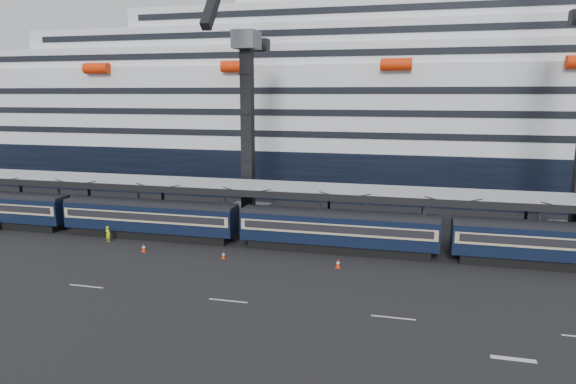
% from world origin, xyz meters
% --- Properties ---
extents(ground, '(260.00, 260.00, 0.00)m').
position_xyz_m(ground, '(0.00, 0.00, 0.00)').
color(ground, black).
rests_on(ground, ground).
extents(lane_markings, '(111.00, 4.27, 0.02)m').
position_xyz_m(lane_markings, '(8.15, -5.23, 0.01)').
color(lane_markings, beige).
rests_on(lane_markings, ground).
extents(train, '(133.05, 3.00, 4.05)m').
position_xyz_m(train, '(-4.65, 10.00, 2.20)').
color(train, black).
rests_on(train, ground).
extents(canopy, '(130.00, 6.25, 5.53)m').
position_xyz_m(canopy, '(0.00, 14.00, 5.25)').
color(canopy, '#9DA0A6').
rests_on(canopy, ground).
extents(cruise_ship, '(214.09, 28.84, 34.00)m').
position_xyz_m(cruise_ship, '(-1.08, 45.99, 12.34)').
color(cruise_ship, black).
rests_on(cruise_ship, ground).
extents(crane_dark_near, '(4.50, 17.75, 35.08)m').
position_xyz_m(crane_dark_near, '(-20.00, 18.59, 11.93)').
color(crane_dark_near, '#4E5056').
rests_on(crane_dark_near, ground).
extents(worker, '(0.70, 0.56, 1.66)m').
position_xyz_m(worker, '(-31.49, 7.50, 0.83)').
color(worker, '#DAF80D').
rests_on(worker, ground).
extents(traffic_cone_b, '(0.42, 0.42, 0.84)m').
position_xyz_m(traffic_cone_b, '(-26.20, 5.36, 0.41)').
color(traffic_cone_b, '#F12E07').
rests_on(traffic_cone_b, ground).
extents(traffic_cone_c, '(0.35, 0.35, 0.70)m').
position_xyz_m(traffic_cone_c, '(-17.96, 5.30, 0.35)').
color(traffic_cone_c, '#F12E07').
rests_on(traffic_cone_c, ground).
extents(traffic_cone_d, '(0.42, 0.42, 0.84)m').
position_xyz_m(traffic_cone_d, '(-7.21, 5.28, 0.42)').
color(traffic_cone_d, '#F12E07').
rests_on(traffic_cone_d, ground).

